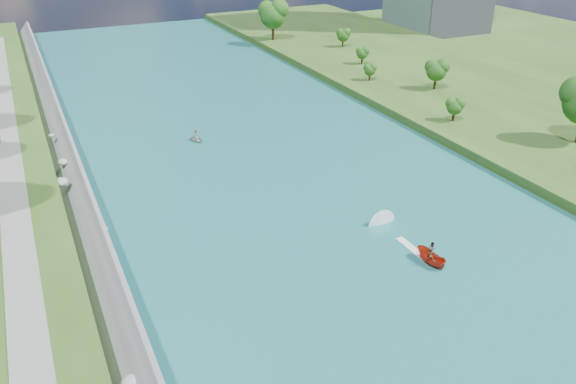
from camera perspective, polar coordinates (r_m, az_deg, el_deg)
ground at (r=57.81m, az=9.90°, el=-8.61°), size 260.00×260.00×0.00m
river_water at (r=72.24m, az=0.88°, el=-0.22°), size 55.00×240.00×0.10m
berm_east at (r=102.36m, az=26.64°, el=5.79°), size 44.00×240.00×1.50m
riprap_bank at (r=64.70m, az=-19.72°, el=-3.81°), size 4.45×236.00×4.28m
riverside_path at (r=64.63m, az=-25.86°, el=-3.31°), size 3.00×200.00×0.10m
trees_east at (r=94.06m, az=22.87°, el=8.77°), size 19.32×140.75×11.97m
motorboat at (r=61.53m, az=13.29°, el=-5.69°), size 3.60×18.78×2.12m
raft at (r=89.46m, az=-9.29°, el=5.38°), size 2.60×3.26×1.73m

